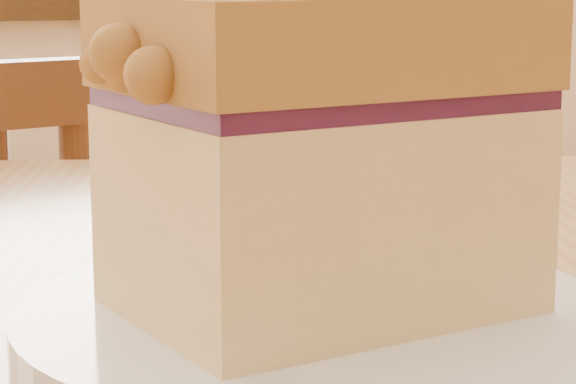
# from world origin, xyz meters

# --- Properties ---
(plate) EXTENTS (0.21, 0.21, 0.02)m
(plate) POSITION_xyz_m (0.18, 0.01, 0.76)
(plate) COLOR white
(plate) RESTS_ON cafe_table_main
(cake_slice) EXTENTS (0.15, 0.12, 0.12)m
(cake_slice) POSITION_xyz_m (0.18, 0.01, 0.83)
(cake_slice) COLOR #DDBD7D
(cake_slice) RESTS_ON plate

